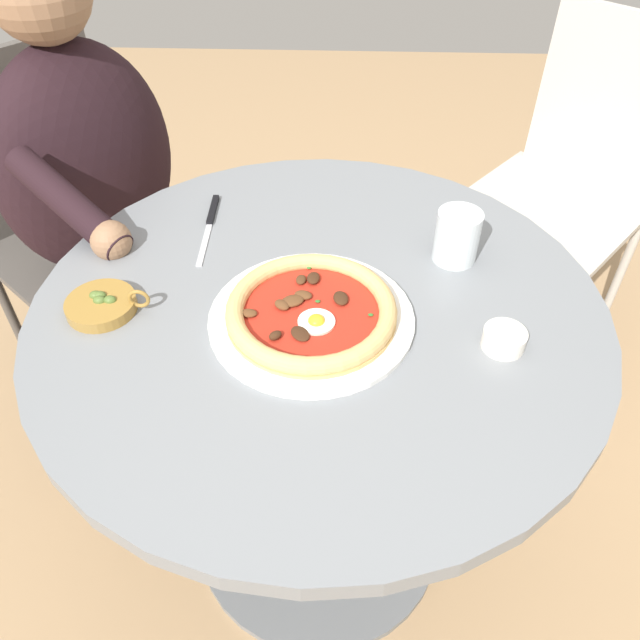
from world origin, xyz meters
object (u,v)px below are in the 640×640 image
steak_knife (211,219)px  cafe_chair_spare_near (574,170)px  olive_pan (102,305)px  pizza_on_plate (311,313)px  diner_person (108,240)px  water_glass (456,239)px  dining_table (319,386)px  ramekin_capers (504,339)px  cafe_chair_diner (71,208)px

steak_knife → cafe_chair_spare_near: 0.98m
steak_knife → olive_pan: olive_pan is taller
pizza_on_plate → diner_person: size_ratio=0.27×
water_glass → olive_pan: size_ratio=0.67×
dining_table → steak_knife: (0.21, -0.22, 0.20)m
olive_pan → ramekin_capers: bearing=174.8°
ramekin_capers → cafe_chair_spare_near: cafe_chair_spare_near is taller
water_glass → olive_pan: 0.57m
steak_knife → cafe_chair_spare_near: size_ratio=0.23×
dining_table → olive_pan: olive_pan is taller
pizza_on_plate → olive_pan: 0.32m
pizza_on_plate → steak_knife: size_ratio=1.48×
pizza_on_plate → diner_person: (0.49, -0.47, -0.22)m
olive_pan → pizza_on_plate: bearing=177.8°
pizza_on_plate → steak_knife: (0.20, -0.26, -0.01)m
cafe_chair_spare_near → ramekin_capers: bearing=66.4°
steak_knife → ramekin_capers: 0.56m
pizza_on_plate → cafe_chair_diner: bearing=-43.0°
dining_table → pizza_on_plate: 0.22m
steak_knife → cafe_chair_spare_near: bearing=-148.7°
olive_pan → steak_knife: bearing=-116.8°
pizza_on_plate → cafe_chair_spare_near: 1.01m
ramekin_capers → water_glass: bearing=-77.3°
diner_person → cafe_chair_diner: size_ratio=1.29×
dining_table → diner_person: 0.66m
water_glass → diner_person: 0.82m
cafe_chair_diner → water_glass: bearing=154.5°
water_glass → steak_knife: bearing=-12.4°
dining_table → cafe_chair_spare_near: bearing=-130.8°
olive_pan → diner_person: 0.53m
olive_pan → cafe_chair_diner: cafe_chair_diner is taller
water_glass → diner_person: (0.73, -0.30, -0.24)m
water_glass → cafe_chair_diner: bearing=-25.5°
olive_pan → cafe_chair_diner: 0.65m
steak_knife → cafe_chair_diner: cafe_chair_diner is taller
water_glass → cafe_chair_spare_near: size_ratio=0.10×
water_glass → cafe_chair_spare_near: cafe_chair_spare_near is taller
pizza_on_plate → cafe_chair_spare_near: (-0.63, -0.76, -0.18)m
dining_table → water_glass: size_ratio=10.14×
cafe_chair_diner → dining_table: bearing=139.6°
olive_pan → cafe_chair_spare_near: 1.22m
pizza_on_plate → cafe_chair_diner: cafe_chair_diner is taller
dining_table → pizza_on_plate: size_ratio=2.90×
cafe_chair_spare_near → steak_knife: bearing=31.3°
steak_knife → diner_person: 0.42m
ramekin_capers → cafe_chair_diner: (0.89, -0.61, -0.20)m
diner_person → steak_knife: bearing=145.1°
dining_table → steak_knife: 0.36m
olive_pan → water_glass: bearing=-164.6°
cafe_chair_diner → olive_pan: bearing=117.3°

